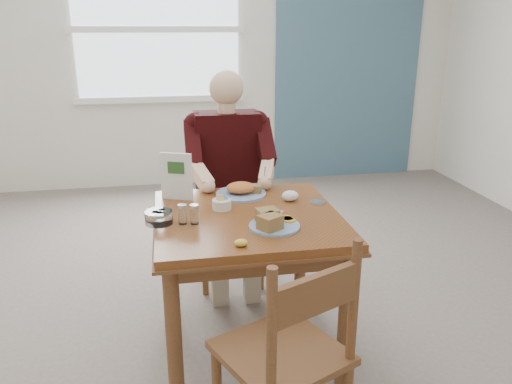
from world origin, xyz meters
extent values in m
plane|color=#655952|center=(0.00, 0.00, 0.00)|extent=(6.00, 6.00, 0.00)
plane|color=silver|center=(0.00, 3.00, 1.40)|extent=(5.50, 0.00, 5.50)
cube|color=#416579|center=(1.60, 2.98, 1.40)|extent=(1.60, 0.02, 2.80)
ellipsoid|color=gold|center=(-0.09, -0.36, 0.77)|extent=(0.07, 0.06, 0.03)
ellipsoid|color=white|center=(0.26, 0.16, 0.78)|extent=(0.10, 0.09, 0.06)
cylinder|color=silver|center=(0.39, 0.10, 0.76)|extent=(0.08, 0.08, 0.01)
cube|color=white|center=(-0.40, 2.97, 1.60)|extent=(1.60, 0.02, 1.30)
cube|color=white|center=(-0.40, 2.96, 0.92)|extent=(1.72, 0.04, 0.06)
cube|color=white|center=(-0.40, 2.96, 1.60)|extent=(1.72, 0.04, 0.06)
cube|color=brown|center=(0.00, 0.00, 0.73)|extent=(0.90, 0.90, 0.04)
cube|color=brown|center=(0.00, 0.00, 0.70)|extent=(0.92, 0.92, 0.01)
cylinder|color=brown|center=(-0.39, -0.39, 0.35)|extent=(0.07, 0.07, 0.71)
cylinder|color=brown|center=(0.39, -0.39, 0.35)|extent=(0.07, 0.07, 0.71)
cylinder|color=brown|center=(-0.39, 0.39, 0.35)|extent=(0.07, 0.07, 0.71)
cylinder|color=brown|center=(0.39, 0.39, 0.35)|extent=(0.07, 0.07, 0.71)
cube|color=brown|center=(0.00, -0.39, 0.66)|extent=(0.80, 0.03, 0.08)
cube|color=brown|center=(0.00, 0.39, 0.66)|extent=(0.80, 0.03, 0.08)
cube|color=brown|center=(-0.39, 0.00, 0.66)|extent=(0.03, 0.80, 0.08)
cube|color=brown|center=(0.39, 0.00, 0.66)|extent=(0.03, 0.80, 0.08)
cylinder|color=brown|center=(-0.18, 0.57, 0.23)|extent=(0.04, 0.04, 0.45)
cylinder|color=brown|center=(0.18, 0.57, 0.23)|extent=(0.04, 0.04, 0.45)
cylinder|color=brown|center=(-0.18, 0.93, 0.23)|extent=(0.04, 0.04, 0.45)
cylinder|color=brown|center=(0.18, 0.93, 0.23)|extent=(0.04, 0.04, 0.45)
cube|color=brown|center=(0.00, 0.75, 0.47)|extent=(0.42, 0.42, 0.03)
cylinder|color=brown|center=(-0.18, 0.93, 0.70)|extent=(0.04, 0.04, 0.50)
cylinder|color=brown|center=(0.18, 0.93, 0.70)|extent=(0.04, 0.04, 0.50)
cube|color=brown|center=(0.00, 0.93, 0.80)|extent=(0.38, 0.03, 0.14)
cylinder|color=brown|center=(0.10, -0.48, 0.23)|extent=(0.05, 0.05, 0.45)
cube|color=brown|center=(0.01, -0.72, 0.47)|extent=(0.56, 0.56, 0.03)
cylinder|color=brown|center=(-0.08, -0.96, 0.70)|extent=(0.05, 0.05, 0.50)
cylinder|color=brown|center=(0.24, -0.81, 0.70)|extent=(0.05, 0.05, 0.50)
cube|color=brown|center=(0.08, -0.89, 0.80)|extent=(0.36, 0.18, 0.14)
cube|color=tan|center=(-0.10, 0.63, 0.54)|extent=(0.13, 0.38, 0.12)
cube|color=tan|center=(0.10, 0.63, 0.54)|extent=(0.13, 0.38, 0.12)
cube|color=tan|center=(-0.10, 0.45, 0.24)|extent=(0.10, 0.10, 0.48)
cube|color=tan|center=(0.10, 0.45, 0.24)|extent=(0.10, 0.10, 0.48)
cube|color=black|center=(0.00, 0.78, 0.84)|extent=(0.40, 0.22, 0.58)
sphere|color=black|center=(-0.19, 0.78, 1.06)|extent=(0.15, 0.15, 0.15)
sphere|color=black|center=(0.19, 0.78, 1.06)|extent=(0.15, 0.15, 0.15)
cylinder|color=#E1B38E|center=(0.00, 0.76, 1.15)|extent=(0.11, 0.11, 0.08)
sphere|color=#E1B38E|center=(0.00, 0.76, 1.28)|extent=(0.21, 0.21, 0.21)
cube|color=black|center=(-0.22, 0.67, 0.96)|extent=(0.09, 0.29, 0.27)
cube|color=black|center=(0.22, 0.67, 0.96)|extent=(0.09, 0.29, 0.27)
sphere|color=black|center=(-0.22, 0.55, 0.86)|extent=(0.09, 0.09, 0.09)
sphere|color=black|center=(0.22, 0.55, 0.86)|extent=(0.09, 0.09, 0.09)
cube|color=#E1B38E|center=(-0.19, 0.46, 0.82)|extent=(0.14, 0.23, 0.14)
cube|color=#E1B38E|center=(0.19, 0.46, 0.82)|extent=(0.14, 0.23, 0.14)
sphere|color=#E1B38E|center=(-0.16, 0.37, 0.79)|extent=(0.08, 0.08, 0.08)
sphere|color=#E1B38E|center=(0.16, 0.37, 0.79)|extent=(0.08, 0.08, 0.08)
cylinder|color=silver|center=(0.16, 0.37, 0.84)|extent=(0.01, 0.05, 0.12)
cylinder|color=white|center=(0.09, -0.19, 0.76)|extent=(0.31, 0.31, 0.01)
cube|color=tan|center=(0.07, -0.23, 0.80)|extent=(0.13, 0.12, 0.07)
cube|color=tan|center=(0.07, -0.15, 0.80)|extent=(0.11, 0.10, 0.07)
cylinder|color=gold|center=(0.17, -0.15, 0.77)|extent=(0.07, 0.07, 0.01)
cylinder|color=gold|center=(0.17, -0.13, 0.77)|extent=(0.08, 0.08, 0.01)
cylinder|color=gold|center=(0.17, -0.11, 0.77)|extent=(0.08, 0.08, 0.01)
cube|color=#E96E76|center=(0.13, -0.08, 0.78)|extent=(0.06, 0.06, 0.02)
cylinder|color=white|center=(0.01, 0.30, 0.76)|extent=(0.34, 0.34, 0.02)
ellipsoid|color=#C9732F|center=(0.01, 0.30, 0.79)|extent=(0.19, 0.17, 0.06)
cube|color=tan|center=(0.08, 0.30, 0.79)|extent=(0.11, 0.09, 0.04)
cylinder|color=white|center=(-0.12, 0.10, 0.78)|extent=(0.13, 0.13, 0.05)
cube|color=pink|center=(-0.12, 0.10, 0.81)|extent=(0.04, 0.02, 0.02)
cube|color=#6699D8|center=(-0.10, 0.10, 0.81)|extent=(0.03, 0.03, 0.02)
cube|color=#EAD159|center=(-0.12, 0.09, 0.81)|extent=(0.04, 0.02, 0.02)
cube|color=white|center=(-0.12, 0.12, 0.81)|extent=(0.04, 0.03, 0.02)
cylinder|color=white|center=(-0.32, -0.06, 0.79)|extent=(0.05, 0.05, 0.08)
cylinder|color=silver|center=(-0.32, -0.06, 0.84)|extent=(0.05, 0.05, 0.02)
cylinder|color=white|center=(-0.26, -0.07, 0.79)|extent=(0.05, 0.05, 0.08)
cylinder|color=silver|center=(-0.26, -0.07, 0.84)|extent=(0.05, 0.05, 0.02)
cylinder|color=white|center=(-0.43, -0.04, 0.78)|extent=(0.16, 0.16, 0.06)
cylinder|color=white|center=(-0.44, -0.04, 0.80)|extent=(0.04, 0.04, 0.02)
cylinder|color=white|center=(-0.41, -0.02, 0.80)|extent=(0.04, 0.04, 0.02)
cylinder|color=white|center=(-0.42, -0.06, 0.80)|extent=(0.04, 0.04, 0.02)
cube|color=white|center=(-0.33, 0.29, 0.88)|extent=(0.16, 0.08, 0.25)
cube|color=#2D5926|center=(-0.33, 0.29, 0.93)|extent=(0.09, 0.04, 0.06)
camera|label=1|loc=(-0.37, -2.27, 1.64)|focal=35.00mm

